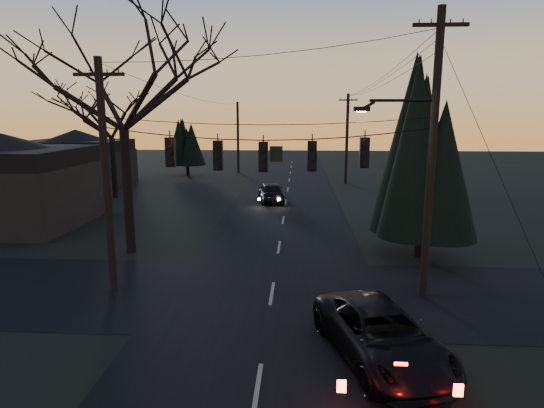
# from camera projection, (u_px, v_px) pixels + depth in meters

# --- Properties ---
(main_road) EXTENTS (8.00, 120.00, 0.02)m
(main_road) POSITION_uv_depth(u_px,v_px,m) (282.00, 228.00, 26.66)
(main_road) COLOR black
(main_road) RESTS_ON ground
(cross_road) EXTENTS (60.00, 7.00, 0.02)m
(cross_road) POSITION_uv_depth(u_px,v_px,m) (272.00, 293.00, 16.86)
(cross_road) COLOR black
(cross_road) RESTS_ON ground
(utility_pole_right) EXTENTS (5.00, 0.30, 10.00)m
(utility_pole_right) POSITION_uv_depth(u_px,v_px,m) (422.00, 297.00, 16.54)
(utility_pole_right) COLOR black
(utility_pole_right) RESTS_ON ground
(utility_pole_left) EXTENTS (1.80, 0.30, 8.50)m
(utility_pole_left) POSITION_uv_depth(u_px,v_px,m) (114.00, 290.00, 17.21)
(utility_pole_left) COLOR black
(utility_pole_left) RESTS_ON ground
(utility_pole_far_r) EXTENTS (1.80, 0.30, 8.50)m
(utility_pole_far_r) POSITION_uv_depth(u_px,v_px,m) (345.00, 184.00, 43.97)
(utility_pole_far_r) COLOR black
(utility_pole_far_r) RESTS_ON ground
(utility_pole_far_l) EXTENTS (0.30, 0.30, 8.00)m
(utility_pole_far_l) POSITION_uv_depth(u_px,v_px,m) (238.00, 172.00, 52.47)
(utility_pole_far_l) COLOR black
(utility_pole_far_l) RESTS_ON ground
(span_signal_assembly) EXTENTS (11.50, 0.44, 1.68)m
(span_signal_assembly) POSITION_uv_depth(u_px,v_px,m) (265.00, 154.00, 15.88)
(span_signal_assembly) COLOR black
(span_signal_assembly) RESTS_ON ground
(bare_tree_left) EXTENTS (9.52, 9.52, 11.68)m
(bare_tree_left) POSITION_uv_depth(u_px,v_px,m) (121.00, 78.00, 20.41)
(bare_tree_left) COLOR black
(bare_tree_left) RESTS_ON ground
(evergreen_right) EXTENTS (4.14, 4.14, 8.41)m
(evergreen_right) POSITION_uv_depth(u_px,v_px,m) (424.00, 154.00, 20.44)
(evergreen_right) COLOR black
(evergreen_right) RESTS_ON ground
(bare_tree_dist) EXTENTS (7.21, 7.21, 9.49)m
(bare_tree_dist) POSITION_uv_depth(u_px,v_px,m) (110.00, 114.00, 35.28)
(bare_tree_dist) COLOR black
(bare_tree_dist) RESTS_ON ground
(evergreen_dist) EXTENTS (3.34, 3.34, 5.77)m
(evergreen_dist) POSITION_uv_depth(u_px,v_px,m) (187.00, 144.00, 49.29)
(evergreen_dist) COLOR black
(evergreen_dist) RESTS_ON ground
(house_left_far) EXTENTS (9.00, 7.00, 5.20)m
(house_left_far) POSITION_uv_depth(u_px,v_px,m) (77.00, 157.00, 42.98)
(house_left_far) COLOR black
(house_left_far) RESTS_ON ground
(suv_near) EXTENTS (3.75, 5.59, 1.42)m
(suv_near) POSITION_uv_depth(u_px,v_px,m) (381.00, 335.00, 12.18)
(suv_near) COLOR black
(suv_near) RESTS_ON ground
(sedan_oncoming_a) EXTENTS (2.43, 4.67, 1.52)m
(sedan_oncoming_a) POSITION_uv_depth(u_px,v_px,m) (271.00, 192.00, 34.61)
(sedan_oncoming_a) COLOR black
(sedan_oncoming_a) RESTS_ON ground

